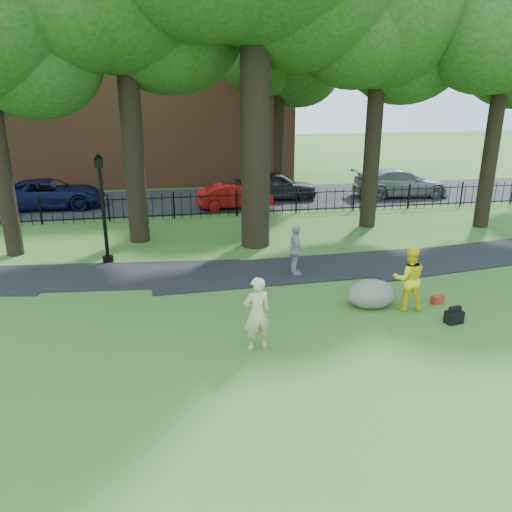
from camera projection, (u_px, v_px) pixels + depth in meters
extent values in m
plane|color=#386523|center=(304.00, 321.00, 13.16)|extent=(120.00, 120.00, 0.00)
cube|color=black|center=(301.00, 270.00, 16.98)|extent=(36.07, 3.85, 0.03)
cube|color=black|center=(226.00, 199.00, 28.10)|extent=(80.00, 7.00, 0.02)
cube|color=black|center=(236.00, 195.00, 24.04)|extent=(44.00, 0.04, 0.04)
cube|color=black|center=(237.00, 212.00, 24.31)|extent=(44.00, 0.04, 0.04)
cube|color=brown|center=(149.00, 88.00, 32.99)|extent=(18.00, 8.00, 12.00)
cylinder|color=black|center=(255.00, 107.00, 18.05)|extent=(1.10, 1.10, 10.50)
ellipsoid|color=#133B10|center=(33.00, 60.00, 17.39)|extent=(4.80, 4.80, 4.08)
cylinder|color=black|center=(131.00, 125.00, 18.88)|extent=(0.80, 0.80, 9.10)
ellipsoid|color=#133B10|center=(169.00, 28.00, 18.91)|extent=(5.76, 5.76, 4.90)
ellipsoid|color=#133B10|center=(77.00, 3.00, 16.70)|extent=(5.40, 5.40, 4.59)
cylinder|color=black|center=(374.00, 130.00, 21.21)|extent=(0.70, 0.70, 8.40)
ellipsoid|color=#133B10|center=(382.00, 16.00, 19.83)|extent=(6.60, 6.60, 5.61)
ellipsoid|color=#133B10|center=(404.00, 50.00, 21.23)|extent=(5.28, 5.28, 4.49)
ellipsoid|color=#133B10|center=(355.00, 33.00, 19.20)|extent=(4.95, 4.95, 4.21)
cylinder|color=black|center=(493.00, 135.00, 21.21)|extent=(0.64, 0.64, 8.05)
ellipsoid|color=#133B10|center=(509.00, 25.00, 19.88)|extent=(6.20, 6.20, 5.27)
ellipsoid|color=#133B10|center=(488.00, 42.00, 19.30)|extent=(4.65, 4.65, 3.95)
imported|color=#C8B589|center=(257.00, 313.00, 11.51)|extent=(0.72, 0.54, 1.78)
imported|color=yellow|center=(409.00, 279.00, 13.64)|extent=(1.00, 0.86, 1.79)
imported|color=#97989C|center=(296.00, 250.00, 16.27)|extent=(0.46, 1.00, 1.68)
ellipsoid|color=#646053|center=(372.00, 292.00, 14.00)|extent=(1.47, 1.16, 0.81)
cylinder|color=black|center=(104.00, 216.00, 17.23)|extent=(0.13, 0.13, 3.35)
cylinder|color=black|center=(108.00, 259.00, 17.72)|extent=(0.38, 0.38, 0.21)
cube|color=black|center=(99.00, 163.00, 16.65)|extent=(0.27, 0.27, 0.31)
cone|color=black|center=(98.00, 156.00, 16.59)|extent=(0.34, 0.34, 0.17)
cube|color=black|center=(454.00, 317.00, 13.01)|extent=(0.49, 0.36, 0.34)
cube|color=#9E2B17|center=(437.00, 299.00, 14.23)|extent=(0.40, 0.31, 0.24)
imported|color=maroon|center=(234.00, 196.00, 25.79)|extent=(4.01, 1.72, 1.29)
imported|color=#0A1036|center=(50.00, 194.00, 25.75)|extent=(5.46, 2.54, 1.51)
imported|color=black|center=(275.00, 185.00, 27.86)|extent=(4.78, 2.30, 1.57)
imported|color=gray|center=(401.00, 183.00, 28.68)|extent=(5.62, 2.67, 1.58)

